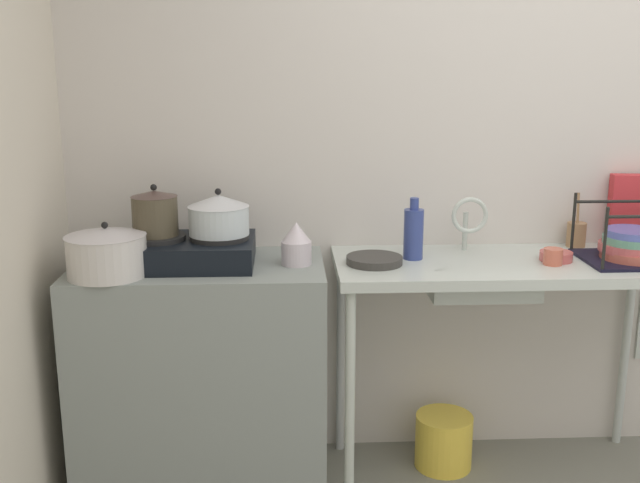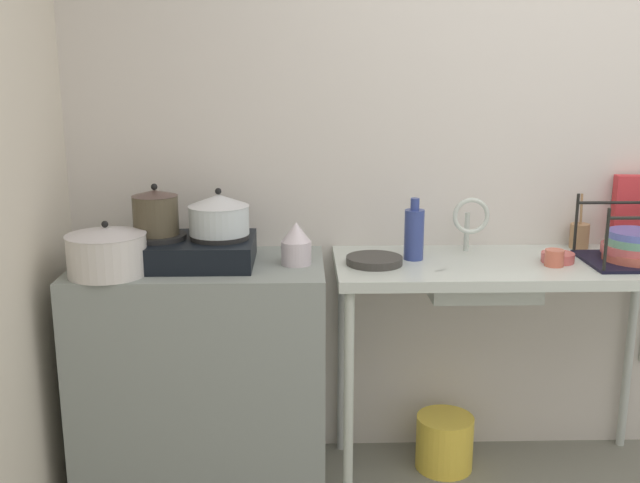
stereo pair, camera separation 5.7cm
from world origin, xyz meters
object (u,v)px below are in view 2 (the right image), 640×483
at_px(percolator, 296,244).
at_px(utensil_jar, 579,235).
at_px(sink_basin, 481,278).
at_px(cereal_box, 637,212).
at_px(dish_rack, 634,248).
at_px(bucket_on_floor, 444,442).
at_px(frying_pan, 374,260).
at_px(small_bowl_on_drainboard, 558,257).
at_px(pot_on_left_burner, 155,212).
at_px(pot_beside_stove, 107,251).
at_px(stove, 189,250).
at_px(faucet, 471,218).
at_px(bottle_by_sink, 414,233).
at_px(cup_by_rack, 554,258).
at_px(pot_on_right_burner, 219,214).

height_order(percolator, utensil_jar, utensil_jar).
relative_size(sink_basin, cereal_box, 1.38).
bearing_deg(percolator, sink_basin, 1.46).
xyz_separation_m(percolator, dish_rack, (1.27, -0.02, -0.02)).
bearing_deg(cereal_box, dish_rack, -108.90).
bearing_deg(bucket_on_floor, percolator, -172.60).
relative_size(percolator, frying_pan, 0.76).
xyz_separation_m(small_bowl_on_drainboard, utensil_jar, (0.16, 0.22, 0.03)).
xyz_separation_m(pot_on_left_burner, pot_beside_stove, (-0.15, -0.14, -0.11)).
bearing_deg(stove, sink_basin, -0.02).
height_order(faucet, small_bowl_on_drainboard, faucet).
xyz_separation_m(sink_basin, dish_rack, (0.57, -0.03, 0.12)).
height_order(pot_on_left_burner, percolator, pot_on_left_burner).
bearing_deg(stove, percolator, -2.60).
bearing_deg(bottle_by_sink, pot_on_left_burner, -177.43).
bearing_deg(cup_by_rack, frying_pan, 176.29).
relative_size(frying_pan, cereal_box, 0.72).
relative_size(stove, sink_basin, 1.19).
bearing_deg(bucket_on_floor, frying_pan, -164.71).
relative_size(cup_by_rack, cereal_box, 0.24).
distance_m(small_bowl_on_drainboard, bottle_by_sink, 0.55).
bearing_deg(bucket_on_floor, bottle_by_sink, -173.85).
bearing_deg(pot_beside_stove, bottle_by_sink, 9.34).
bearing_deg(bottle_by_sink, stove, -177.08).
bearing_deg(small_bowl_on_drainboard, cereal_box, 29.83).
xyz_separation_m(pot_on_right_burner, frying_pan, (0.58, -0.03, -0.17)).
xyz_separation_m(pot_on_left_burner, utensil_jar, (1.67, 0.21, -0.15)).
xyz_separation_m(stove, utensil_jar, (1.55, 0.21, -0.00)).
xyz_separation_m(percolator, bottle_by_sink, (0.45, 0.06, 0.02)).
bearing_deg(sink_basin, frying_pan, -176.54).
distance_m(stove, small_bowl_on_drainboard, 1.39).
bearing_deg(sink_basin, pot_on_right_burner, 179.98).
xyz_separation_m(pot_beside_stove, bottle_by_sink, (1.12, 0.18, 0.02)).
xyz_separation_m(stove, dish_rack, (1.67, -0.03, 0.00)).
relative_size(sink_basin, bottle_by_sink, 1.71).
distance_m(percolator, cereal_box, 1.40).
bearing_deg(bottle_by_sink, bucket_on_floor, 6.15).
height_order(faucet, bucket_on_floor, faucet).
bearing_deg(pot_on_right_burner, pot_on_left_burner, 180.00).
height_order(sink_basin, dish_rack, dish_rack).
bearing_deg(bottle_by_sink, cup_by_rack, -12.42).
relative_size(sink_basin, small_bowl_on_drainboard, 3.30).
height_order(bottle_by_sink, bucket_on_floor, bottle_by_sink).
bearing_deg(percolator, pot_beside_stove, -169.65).
bearing_deg(cup_by_rack, bucket_on_floor, 159.98).
distance_m(frying_pan, cereal_box, 1.12).
xyz_separation_m(cup_by_rack, cereal_box, (0.43, 0.28, 0.12)).
distance_m(sink_basin, cup_by_rack, 0.28).
distance_m(faucet, utensil_jar, 0.49).
distance_m(faucet, small_bowl_on_drainboard, 0.36).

